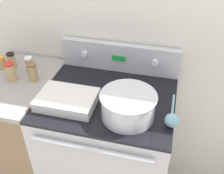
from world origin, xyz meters
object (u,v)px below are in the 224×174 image
object	(u,v)px
mixing_bowl	(128,104)
spice_jar_white_cap	(29,65)
spice_jar_orange_cap	(2,63)
spice_jar_brown_cap	(33,72)
spice_jar_black_cap	(12,61)
casserole_dish	(67,99)
ladle	(172,119)
spice_jar_red_cap	(11,72)

from	to	relation	value
mixing_bowl	spice_jar_white_cap	size ratio (longest dim) A/B	2.71
spice_jar_orange_cap	spice_jar_brown_cap	bearing A→B (deg)	-15.63
spice_jar_white_cap	mixing_bowl	bearing A→B (deg)	-19.69
spice_jar_black_cap	spice_jar_orange_cap	size ratio (longest dim) A/B	1.26
mixing_bowl	spice_jar_black_cap	world-z (taller)	mixing_bowl
casserole_dish	spice_jar_orange_cap	xyz separation A→B (m)	(-0.56, 0.23, 0.02)
spice_jar_white_cap	spice_jar_black_cap	bearing A→B (deg)	171.37
casserole_dish	ladle	world-z (taller)	ladle
ladle	mixing_bowl	bearing A→B (deg)	178.80
spice_jar_red_cap	spice_jar_black_cap	bearing A→B (deg)	119.60
spice_jar_white_cap	spice_jar_orange_cap	size ratio (longest dim) A/B	1.26
spice_jar_white_cap	casserole_dish	bearing A→B (deg)	-33.54
ladle	spice_jar_white_cap	world-z (taller)	spice_jar_white_cap
casserole_dish	spice_jar_red_cap	size ratio (longest dim) A/B	2.61
spice_jar_brown_cap	spice_jar_black_cap	bearing A→B (deg)	154.01
spice_jar_red_cap	mixing_bowl	bearing A→B (deg)	-10.20
casserole_dish	spice_jar_black_cap	distance (m)	0.56
mixing_bowl	spice_jar_white_cap	xyz separation A→B (m)	(-0.71, 0.25, -0.01)
spice_jar_brown_cap	spice_jar_white_cap	distance (m)	0.11
mixing_bowl	casserole_dish	xyz separation A→B (m)	(-0.35, 0.02, -0.05)
casserole_dish	spice_jar_brown_cap	world-z (taller)	spice_jar_brown_cap
spice_jar_brown_cap	spice_jar_white_cap	xyz separation A→B (m)	(-0.07, 0.08, -0.00)
spice_jar_brown_cap	spice_jar_orange_cap	distance (m)	0.28
spice_jar_black_cap	spice_jar_orange_cap	distance (m)	0.07
spice_jar_brown_cap	spice_jar_red_cap	size ratio (longest dim) A/B	0.96
casserole_dish	spice_jar_white_cap	size ratio (longest dim) A/B	2.96
spice_jar_black_cap	spice_jar_white_cap	bearing A→B (deg)	-8.63
ladle	spice_jar_orange_cap	distance (m)	1.17
ladle	spice_jar_black_cap	distance (m)	1.12
mixing_bowl	spice_jar_red_cap	bearing A→B (deg)	169.80
casserole_dish	ladle	xyz separation A→B (m)	(0.58, -0.02, 0.00)
ladle	spice_jar_white_cap	bearing A→B (deg)	164.64
spice_jar_orange_cap	mixing_bowl	bearing A→B (deg)	-15.22
spice_jar_red_cap	spice_jar_orange_cap	size ratio (longest dim) A/B	1.43
mixing_bowl	casserole_dish	world-z (taller)	mixing_bowl
spice_jar_brown_cap	spice_jar_red_cap	distance (m)	0.14
casserole_dish	spice_jar_orange_cap	size ratio (longest dim) A/B	3.74
mixing_bowl	ladle	size ratio (longest dim) A/B	1.03
spice_jar_red_cap	spice_jar_orange_cap	bearing A→B (deg)	141.65
mixing_bowl	spice_jar_brown_cap	distance (m)	0.66
spice_jar_white_cap	spice_jar_red_cap	xyz separation A→B (m)	(-0.07, -0.11, 0.01)
casserole_dish	spice_jar_white_cap	xyz separation A→B (m)	(-0.35, 0.24, 0.03)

